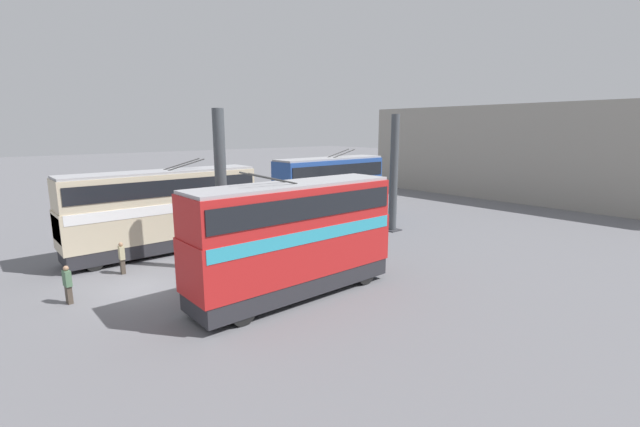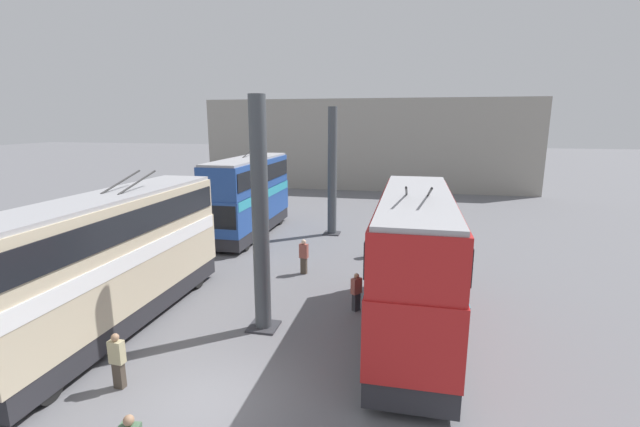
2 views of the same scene
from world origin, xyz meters
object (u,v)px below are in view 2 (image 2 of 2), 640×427
person_by_left_row (356,291)px  person_by_right_row (117,359)px  person_aisle_midway (304,256)px  oil_drum (370,250)px  bus_right_near (111,254)px  bus_right_far (249,192)px  bus_left_near (414,257)px

person_by_left_row → person_by_right_row: bearing=-94.7°
person_aisle_midway → oil_drum: person_aisle_midway is taller
bus_right_near → bus_right_far: 13.43m
bus_left_near → person_by_right_row: size_ratio=5.80×
bus_right_far → person_by_right_row: bearing=-171.4°
person_aisle_midway → bus_left_near: bearing=55.1°
bus_left_near → bus_right_far: size_ratio=1.01×
person_aisle_midway → bus_right_far: bearing=-130.3°
bus_right_far → person_by_right_row: 17.03m
person_by_left_row → person_aisle_midway: bearing=168.0°
person_by_left_row → oil_drum: (7.01, 0.16, -0.39)m
person_by_left_row → oil_drum: bearing=129.2°
person_by_right_row → bus_left_near: bearing=124.7°
bus_right_far → person_aisle_midway: size_ratio=5.48×
bus_right_near → person_aisle_midway: 9.01m
person_by_right_row → person_by_left_row: 8.87m
bus_right_near → person_aisle_midway: bus_right_near is taller
person_by_right_row → oil_drum: (13.55, -5.83, -0.45)m
bus_right_far → person_aisle_midway: 8.67m
bus_left_near → person_aisle_midway: 7.74m
person_by_right_row → person_by_left_row: person_by_right_row is taller
bus_left_near → bus_right_near: bearing=98.9°
bus_left_near → bus_right_near: 10.85m
bus_right_near → person_by_left_row: (3.26, -8.53, -1.99)m
bus_right_far → person_by_right_row: bus_right_far is taller
bus_right_near → person_by_right_row: (-3.28, -2.54, -1.93)m
bus_right_near → person_aisle_midway: size_ratio=6.42×
person_by_right_row → person_aisle_midway: person_aisle_midway is taller
bus_left_near → bus_right_near: bus_left_near is taller
person_aisle_midway → person_by_left_row: person_aisle_midway is taller
bus_left_near → person_by_left_row: size_ratio=6.16×
person_by_left_row → bus_right_far: bearing=167.8°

